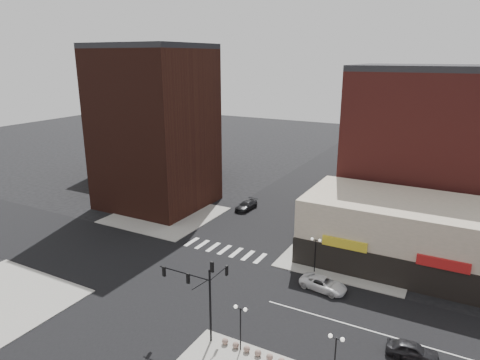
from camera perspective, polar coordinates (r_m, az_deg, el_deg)
The scene contains 17 objects.
ground at distance 49.47m, azimuth -6.93°, elevation -12.86°, with size 240.00×240.00×0.00m, color black.
road_ew at distance 49.47m, azimuth -6.93°, elevation -12.85°, with size 200.00×14.00×0.02m, color black.
road_ns at distance 49.47m, azimuth -6.93°, elevation -12.85°, with size 14.00×200.00×0.02m, color black.
sidewalk_nw at distance 67.97m, azimuth -9.90°, elevation -4.61°, with size 15.00×15.00×0.12m, color gray.
sidewalk_ne at distance 56.01m, azimuth 14.51°, elevation -9.59°, with size 15.00×15.00×0.12m, color gray.
building_nw at distance 70.52m, azimuth -11.28°, elevation 6.56°, with size 16.00×15.00×25.00m, color #381911.
building_nw_low at distance 91.59m, azimuth -11.21°, elevation 4.61°, with size 20.00×18.00×12.00m, color #381911.
building_ne_midrise at distance 66.05m, azimuth 22.24°, elevation 3.70°, with size 18.00×15.00×22.00m, color maroon.
building_ne_row at distance 54.23m, azimuth 21.59°, elevation -7.37°, with size 24.20×12.20×8.00m.
traffic_signal at distance 37.83m, azimuth -4.99°, elevation -13.97°, with size 5.59×3.09×7.77m.
street_lamp_se_a at distance 36.94m, azimuth 0.06°, elevation -17.78°, with size 1.22×0.32×4.16m.
street_lamp_se_b at distance 34.57m, azimuth 12.64°, elevation -20.92°, with size 1.22×0.32×4.16m.
street_lamp_ne at distance 49.54m, azimuth 10.05°, elevation -8.69°, with size 1.22×0.32×4.16m.
bollard_row at distance 38.22m, azimuth 1.65°, elevation -21.82°, with size 5.82×0.57×0.57m.
white_suv at distance 47.49m, azimuth 11.05°, elevation -13.43°, with size 2.31×5.00×1.39m, color white.
dark_sedan_east at distance 40.34m, azimuth 21.98°, elevation -20.32°, with size 1.66×4.12×1.41m, color black.
dark_sedan_north at distance 69.19m, azimuth 0.84°, elevation -3.41°, with size 1.97×4.86×1.41m, color black.
Camera 1 is at (25.57, -34.94, 23.95)m, focal length 32.00 mm.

